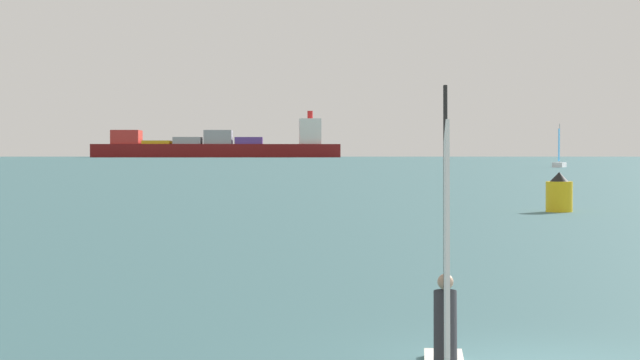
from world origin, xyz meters
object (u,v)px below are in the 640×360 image
object	(u,v)px
channel_buoy	(559,194)
cargo_ship	(218,146)
small_sailboat	(559,163)
windsurfer	(446,307)

from	to	relation	value
channel_buoy	cargo_ship	bearing A→B (deg)	85.96
cargo_ship	small_sailboat	distance (m)	592.24
cargo_ship	small_sailboat	xyz separation A→B (m)	(19.64, -591.86, -7.53)
small_sailboat	cargo_ship	bearing A→B (deg)	31.80
cargo_ship	channel_buoy	bearing A→B (deg)	94.52
windsurfer	cargo_ship	bearing A→B (deg)	10.92
cargo_ship	small_sailboat	size ratio (longest dim) A/B	19.47
windsurfer	channel_buoy	world-z (taller)	windsurfer
windsurfer	cargo_ship	world-z (taller)	cargo_ship
windsurfer	cargo_ship	distance (m)	806.94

